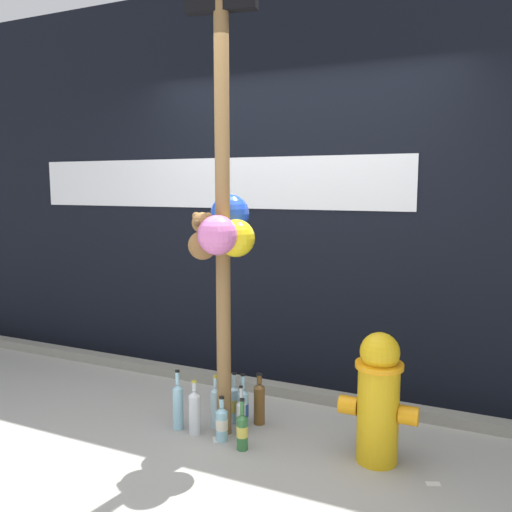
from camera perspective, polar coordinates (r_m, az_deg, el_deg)
name	(u,v)px	position (r m, az deg, el deg)	size (l,w,h in m)	color
ground_plane	(213,460)	(3.37, -4.61, -20.97)	(14.00, 14.00, 0.00)	#9E9B93
building_wall	(299,187)	(4.27, 4.66, 7.38)	(10.00, 0.21, 3.19)	black
curb_strip	(282,390)	(4.24, 2.77, -14.14)	(8.00, 0.12, 0.08)	gray
memorial_post	(223,189)	(3.29, -3.55, 7.14)	(0.46, 0.62, 2.98)	olive
fire_hydrant	(378,397)	(3.26, 13.00, -14.57)	(0.46, 0.28, 0.78)	gold
bottle_0	(242,430)	(3.42, -1.48, -18.20)	(0.07, 0.07, 0.32)	#337038
bottle_1	(241,417)	(3.58, -1.61, -16.84)	(0.06, 0.06, 0.33)	silver
bottle_2	(195,412)	(3.61, -6.60, -16.25)	(0.08, 0.08, 0.36)	silver
bottle_3	(216,406)	(3.68, -4.30, -15.73)	(0.07, 0.07, 0.36)	#B2DBEA
bottle_4	(259,402)	(3.73, 0.36, -15.41)	(0.08, 0.08, 0.36)	brown
bottle_5	(234,403)	(3.76, -2.34, -15.50)	(0.07, 0.07, 0.35)	#B2DBEA
bottle_6	(222,423)	(3.53, -3.69, -17.45)	(0.08, 0.08, 0.29)	#93CCE0
bottle_7	(243,407)	(3.69, -1.42, -15.93)	(0.08, 0.08, 0.37)	#93CCE0
bottle_8	(178,405)	(3.69, -8.37, -15.56)	(0.07, 0.07, 0.40)	#93CCE0
litter_0	(220,439)	(3.59, -3.92, -19.00)	(0.08, 0.09, 0.01)	silver
litter_1	(433,483)	(3.28, 18.49, -22.14)	(0.07, 0.04, 0.01)	silver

